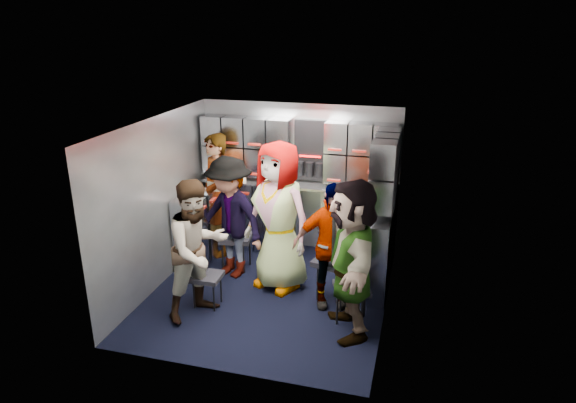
% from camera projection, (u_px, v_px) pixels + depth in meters
% --- Properties ---
extents(floor, '(3.00, 3.00, 0.00)m').
position_uv_depth(floor, '(269.00, 294.00, 6.27)').
color(floor, black).
rests_on(floor, ground).
extents(wall_back, '(2.80, 0.04, 2.10)m').
position_uv_depth(wall_back, '(299.00, 177.00, 7.28)').
color(wall_back, '#91979E').
rests_on(wall_back, ground).
extents(wall_left, '(0.04, 3.00, 2.10)m').
position_uv_depth(wall_left, '(158.00, 203.00, 6.26)').
color(wall_left, '#91979E').
rests_on(wall_left, ground).
extents(wall_right, '(0.04, 3.00, 2.10)m').
position_uv_depth(wall_right, '(391.00, 226.00, 5.57)').
color(wall_right, '#91979E').
rests_on(wall_right, ground).
extents(ceiling, '(2.80, 3.00, 0.02)m').
position_uv_depth(ceiling, '(266.00, 124.00, 5.56)').
color(ceiling, silver).
rests_on(ceiling, wall_back).
extents(cart_bank_back, '(2.68, 0.38, 0.99)m').
position_uv_depth(cart_bank_back, '(295.00, 219.00, 7.27)').
color(cart_bank_back, '#A0A5B0').
rests_on(cart_bank_back, ground).
extents(cart_bank_left, '(0.38, 0.76, 0.99)m').
position_uv_depth(cart_bank_left, '(196.00, 230.00, 6.90)').
color(cart_bank_left, '#A0A5B0').
rests_on(cart_bank_left, ground).
extents(counter, '(2.68, 0.42, 0.03)m').
position_uv_depth(counter, '(295.00, 184.00, 7.10)').
color(counter, silver).
rests_on(counter, cart_bank_back).
extents(locker_bank_back, '(2.68, 0.28, 0.82)m').
position_uv_depth(locker_bank_back, '(297.00, 150.00, 6.99)').
color(locker_bank_back, '#A0A5B0').
rests_on(locker_bank_back, wall_back).
extents(locker_bank_right, '(0.28, 1.00, 0.82)m').
position_uv_depth(locker_bank_right, '(385.00, 169.00, 6.09)').
color(locker_bank_right, '#A0A5B0').
rests_on(locker_bank_right, wall_right).
extents(right_cabinet, '(0.28, 1.20, 1.00)m').
position_uv_depth(right_cabinet, '(379.00, 248.00, 6.34)').
color(right_cabinet, '#A0A5B0').
rests_on(right_cabinet, ground).
extents(coffee_niche, '(0.46, 0.16, 0.84)m').
position_uv_depth(coffee_niche, '(311.00, 151.00, 7.01)').
color(coffee_niche, black).
rests_on(coffee_niche, wall_back).
extents(red_latch_strip, '(2.60, 0.02, 0.03)m').
position_uv_depth(red_latch_strip, '(292.00, 198.00, 6.96)').
color(red_latch_strip, maroon).
rests_on(red_latch_strip, cart_bank_back).
extents(jump_seat_near_left, '(0.35, 0.33, 0.40)m').
position_uv_depth(jump_seat_near_left, '(207.00, 278.00, 5.92)').
color(jump_seat_near_left, black).
rests_on(jump_seat_near_left, ground).
extents(jump_seat_mid_left, '(0.45, 0.43, 0.47)m').
position_uv_depth(jump_seat_mid_left, '(236.00, 239.00, 6.80)').
color(jump_seat_mid_left, black).
rests_on(jump_seat_mid_left, ground).
extents(jump_seat_center, '(0.44, 0.43, 0.40)m').
position_uv_depth(jump_seat_center, '(283.00, 254.00, 6.53)').
color(jump_seat_center, black).
rests_on(jump_seat_center, ground).
extents(jump_seat_mid_right, '(0.50, 0.49, 0.49)m').
position_uv_depth(jump_seat_mid_right, '(333.00, 264.00, 6.09)').
color(jump_seat_mid_right, black).
rests_on(jump_seat_mid_right, ground).
extents(jump_seat_near_right, '(0.47, 0.46, 0.44)m').
position_uv_depth(jump_seat_near_right, '(352.00, 290.00, 5.60)').
color(jump_seat_near_right, black).
rests_on(jump_seat_near_right, ground).
extents(attendant_standing, '(0.73, 0.75, 1.74)m').
position_uv_depth(attendant_standing, '(216.00, 195.00, 7.10)').
color(attendant_standing, black).
rests_on(attendant_standing, ground).
extents(attendant_arc_a, '(0.91, 0.98, 1.60)m').
position_uv_depth(attendant_arc_a, '(198.00, 250.00, 5.60)').
color(attendant_arc_a, black).
rests_on(attendant_arc_a, ground).
extents(attendant_arc_b, '(1.17, 0.92, 1.59)m').
position_uv_depth(attendant_arc_b, '(230.00, 217.00, 6.51)').
color(attendant_arc_b, black).
rests_on(attendant_arc_b, ground).
extents(attendant_arc_c, '(1.07, 0.90, 1.86)m').
position_uv_depth(attendant_arc_c, '(279.00, 217.00, 6.17)').
color(attendant_arc_c, black).
rests_on(attendant_arc_c, ground).
extents(attendant_arc_d, '(0.94, 0.60, 1.50)m').
position_uv_depth(attendant_arc_d, '(331.00, 246.00, 5.82)').
color(attendant_arc_d, black).
rests_on(attendant_arc_d, ground).
extents(attendant_arc_e, '(1.05, 1.66, 1.71)m').
position_uv_depth(attendant_arc_e, '(351.00, 258.00, 5.28)').
color(attendant_arc_e, black).
rests_on(attendant_arc_e, ground).
extents(bottle_left, '(0.06, 0.06, 0.25)m').
position_uv_depth(bottle_left, '(277.00, 174.00, 7.07)').
color(bottle_left, white).
rests_on(bottle_left, counter).
extents(bottle_mid, '(0.06, 0.06, 0.26)m').
position_uv_depth(bottle_mid, '(261.00, 172.00, 7.12)').
color(bottle_mid, white).
rests_on(bottle_mid, counter).
extents(bottle_right, '(0.06, 0.06, 0.24)m').
position_uv_depth(bottle_right, '(376.00, 182.00, 6.73)').
color(bottle_right, white).
rests_on(bottle_right, counter).
extents(cup_left, '(0.08, 0.08, 0.09)m').
position_uv_depth(cup_left, '(243.00, 177.00, 7.21)').
color(cup_left, beige).
rests_on(cup_left, counter).
extents(cup_right, '(0.09, 0.09, 0.11)m').
position_uv_depth(cup_right, '(354.00, 185.00, 6.81)').
color(cup_right, beige).
rests_on(cup_right, counter).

